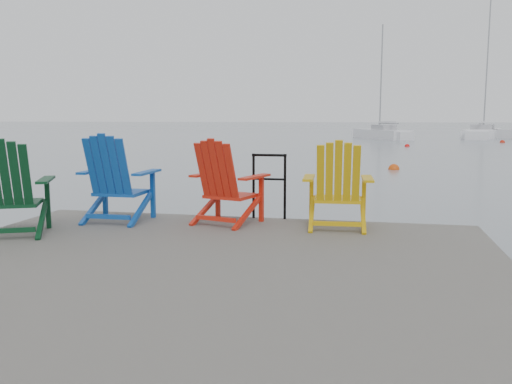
% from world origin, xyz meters
% --- Properties ---
extents(ground, '(400.00, 400.00, 0.00)m').
position_xyz_m(ground, '(0.00, 0.00, 0.00)').
color(ground, slate).
rests_on(ground, ground).
extents(dock, '(6.00, 5.00, 1.40)m').
position_xyz_m(dock, '(0.00, 0.00, 0.35)').
color(dock, '#302D2A').
rests_on(dock, ground).
extents(handrail, '(0.48, 0.04, 0.90)m').
position_xyz_m(handrail, '(0.25, 2.45, 1.04)').
color(handrail, black).
rests_on(handrail, dock).
extents(chair_green, '(1.09, 1.05, 1.12)m').
position_xyz_m(chair_green, '(-2.54, 0.75, 1.07)').
color(chair_green, '#093118').
rests_on(chair_green, dock).
extents(chair_blue, '(0.92, 0.85, 1.15)m').
position_xyz_m(chair_blue, '(-1.71, 1.80, 1.08)').
color(chair_blue, '#0E4499').
rests_on(chair_blue, dock).
extents(chair_red, '(1.02, 0.97, 1.10)m').
position_xyz_m(chair_red, '(-0.24, 1.96, 1.05)').
color(chair_red, red).
rests_on(chair_red, dock).
extents(chair_yellow, '(0.91, 0.85, 1.09)m').
position_xyz_m(chair_yellow, '(1.22, 1.96, 1.05)').
color(chair_yellow, '#C6990B').
rests_on(chair_yellow, dock).
extents(sailboat_near, '(5.11, 7.26, 10.15)m').
position_xyz_m(sailboat_near, '(2.54, 44.34, 0.36)').
color(sailboat_near, silver).
rests_on(sailboat_near, ground).
extents(sailboat_mid, '(5.25, 10.46, 13.75)m').
position_xyz_m(sailboat_mid, '(11.80, 49.04, 0.35)').
color(sailboat_mid, white).
rests_on(sailboat_mid, ground).
extents(buoy_a, '(0.41, 0.41, 0.41)m').
position_xyz_m(buoy_a, '(2.47, 15.47, 0.00)').
color(buoy_a, '#CB440B').
rests_on(buoy_a, ground).
extents(buoy_b, '(0.33, 0.33, 0.33)m').
position_xyz_m(buoy_b, '(3.94, 31.72, 0.00)').
color(buoy_b, red).
rests_on(buoy_b, ground).
extents(buoy_d, '(0.39, 0.39, 0.39)m').
position_xyz_m(buoy_d, '(11.28, 38.79, 0.00)').
color(buoy_d, '#B91C0A').
rests_on(buoy_d, ground).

